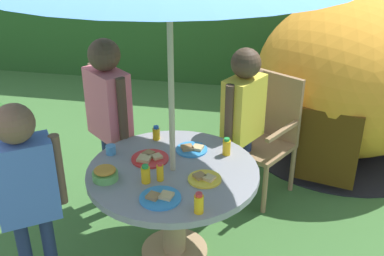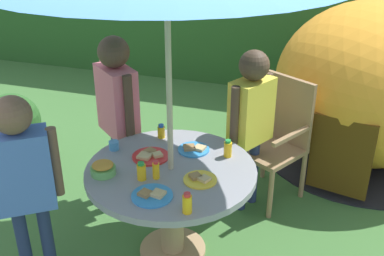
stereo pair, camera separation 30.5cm
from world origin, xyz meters
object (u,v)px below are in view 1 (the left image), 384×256
(cup_near, at_px, (111,150))
(plate_near_right, at_px, (161,198))
(child_in_blue_shirt, at_px, (25,181))
(juice_bottle_front_edge, at_px, (156,133))
(plate_center_front, at_px, (205,178))
(child_in_yellow_shirt, at_px, (244,109))
(garden_table, at_px, (173,189))
(child_in_pink_shirt, at_px, (108,104))
(juice_bottle_far_left, at_px, (160,172))
(snack_bowl, at_px, (105,174))
(plate_mid_left, at_px, (192,149))
(juice_bottle_center_back, at_px, (227,147))
(juice_bottle_mid_right, at_px, (199,203))
(juice_bottle_far_right, at_px, (146,174))
(dome_tent, at_px, (349,76))
(plate_near_left, at_px, (150,158))
(wooden_chair, at_px, (267,130))

(cup_near, bearing_deg, plate_near_right, -44.46)
(child_in_blue_shirt, xyz_separation_m, juice_bottle_front_edge, (0.53, 0.89, -0.10))
(plate_center_front, relative_size, juice_bottle_front_edge, 2.00)
(plate_center_front, bearing_deg, child_in_yellow_shirt, 78.29)
(child_in_yellow_shirt, bearing_deg, garden_table, -0.00)
(child_in_pink_shirt, xyz_separation_m, cup_near, (0.14, -0.38, -0.16))
(child_in_yellow_shirt, height_order, juice_bottle_far_left, child_in_yellow_shirt)
(snack_bowl, relative_size, juice_bottle_front_edge, 1.53)
(plate_mid_left, height_order, juice_bottle_far_left, juice_bottle_far_left)
(plate_center_front, height_order, juice_bottle_center_back, juice_bottle_center_back)
(juice_bottle_front_edge, bearing_deg, child_in_blue_shirt, -120.61)
(juice_bottle_mid_right, xyz_separation_m, cup_near, (-0.70, 0.54, -0.03))
(child_in_yellow_shirt, height_order, plate_near_right, child_in_yellow_shirt)
(juice_bottle_far_right, bearing_deg, plate_center_front, 14.83)
(juice_bottle_far_left, distance_m, juice_bottle_center_back, 0.54)
(child_in_blue_shirt, height_order, juice_bottle_front_edge, child_in_blue_shirt)
(child_in_yellow_shirt, height_order, juice_bottle_mid_right, child_in_yellow_shirt)
(plate_mid_left, relative_size, plate_center_front, 1.05)
(juice_bottle_front_edge, bearing_deg, juice_bottle_center_back, -13.48)
(plate_near_right, bearing_deg, snack_bowl, 159.89)
(snack_bowl, xyz_separation_m, plate_near_right, (0.39, -0.14, -0.03))
(plate_near_right, bearing_deg, juice_bottle_far_left, 104.58)
(child_in_yellow_shirt, distance_m, plate_mid_left, 0.55)
(garden_table, bearing_deg, snack_bowl, -153.79)
(juice_bottle_far_right, bearing_deg, child_in_blue_shirt, -151.35)
(juice_bottle_far_right, bearing_deg, child_in_pink_shirt, 124.82)
(dome_tent, relative_size, juice_bottle_far_left, 18.78)
(plate_center_front, xyz_separation_m, cup_near, (-0.68, 0.20, 0.02))
(dome_tent, height_order, plate_near_right, dome_tent)
(dome_tent, distance_m, cup_near, 2.48)
(juice_bottle_center_back, bearing_deg, cup_near, -169.88)
(garden_table, bearing_deg, plate_mid_left, 75.08)
(child_in_blue_shirt, bearing_deg, juice_bottle_front_edge, 24.80)
(plate_near_left, height_order, juice_bottle_far_right, juice_bottle_far_right)
(garden_table, height_order, plate_center_front, plate_center_front)
(child_in_yellow_shirt, bearing_deg, wooden_chair, 172.66)
(child_in_pink_shirt, height_order, plate_mid_left, child_in_pink_shirt)
(child_in_blue_shirt, distance_m, juice_bottle_far_right, 0.70)
(snack_bowl, bearing_deg, juice_bottle_center_back, 32.66)
(snack_bowl, relative_size, plate_near_left, 0.64)
(child_in_blue_shirt, height_order, cup_near, child_in_blue_shirt)
(dome_tent, height_order, juice_bottle_far_right, dome_tent)
(child_in_pink_shirt, bearing_deg, child_in_yellow_shirt, 51.72)
(juice_bottle_far_right, distance_m, juice_bottle_front_edge, 0.57)
(snack_bowl, bearing_deg, wooden_chair, 50.35)
(snack_bowl, xyz_separation_m, plate_near_left, (0.21, 0.28, -0.03))
(wooden_chair, bearing_deg, juice_bottle_mid_right, -72.66)
(wooden_chair, xyz_separation_m, juice_bottle_front_edge, (-0.77, -0.57, 0.19))
(child_in_blue_shirt, distance_m, juice_bottle_front_edge, 1.04)
(plate_mid_left, relative_size, cup_near, 3.17)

